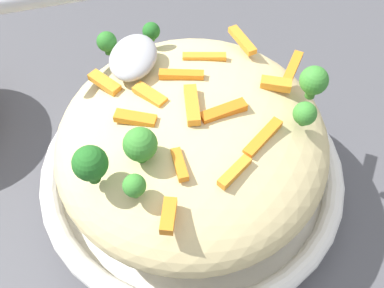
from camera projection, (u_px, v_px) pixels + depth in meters
ground_plane at (192, 187)px, 0.48m from camera, size 2.40×2.40×0.00m
serving_bowl at (192, 175)px, 0.46m from camera, size 0.28×0.28×0.04m
pasta_mound at (192, 140)px, 0.41m from camera, size 0.25×0.24×0.09m
carrot_piece_0 at (242, 40)px, 0.44m from camera, size 0.04×0.03×0.01m
carrot_piece_1 at (104, 82)px, 0.40m from camera, size 0.02×0.03×0.01m
carrot_piece_2 at (167, 216)px, 0.33m from camera, size 0.03×0.01×0.01m
carrot_piece_3 at (263, 138)px, 0.37m from camera, size 0.04×0.03×0.01m
carrot_piece_4 at (194, 108)px, 0.38m from camera, size 0.04×0.02×0.01m
carrot_piece_5 at (181, 75)px, 0.40m from camera, size 0.01×0.04×0.01m
carrot_piece_6 at (135, 118)px, 0.37m from camera, size 0.01×0.03×0.01m
carrot_piece_7 at (150, 95)px, 0.39m from camera, size 0.02×0.03×0.01m
carrot_piece_8 at (174, 164)px, 0.35m from camera, size 0.03×0.02×0.01m
carrot_piece_9 at (234, 172)px, 0.35m from camera, size 0.03×0.02×0.01m
carrot_piece_10 at (224, 107)px, 0.38m from camera, size 0.03×0.04×0.01m
carrot_piece_11 at (276, 84)px, 0.40m from camera, size 0.01×0.03×0.01m
carrot_piece_12 at (199, 57)px, 0.42m from camera, size 0.01×0.04×0.01m
carrot_piece_13 at (293, 67)px, 0.41m from camera, size 0.04×0.02×0.01m
broccoli_floret_0 at (134, 186)px, 0.33m from camera, size 0.02×0.02×0.02m
broccoli_floret_1 at (305, 114)px, 0.37m from camera, size 0.02×0.02×0.02m
broccoli_floret_2 at (140, 145)px, 0.34m from camera, size 0.03×0.03×0.03m
broccoli_floret_3 at (90, 164)px, 0.33m from camera, size 0.03×0.03×0.03m
broccoli_floret_4 at (151, 31)px, 0.43m from camera, size 0.02×0.02×0.02m
broccoli_floret_5 at (107, 42)px, 0.42m from camera, size 0.02×0.02×0.02m
broccoli_floret_6 at (314, 81)px, 0.38m from camera, size 0.02×0.02×0.03m
serving_spoon at (112, 35)px, 0.41m from camera, size 0.13×0.12×0.07m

